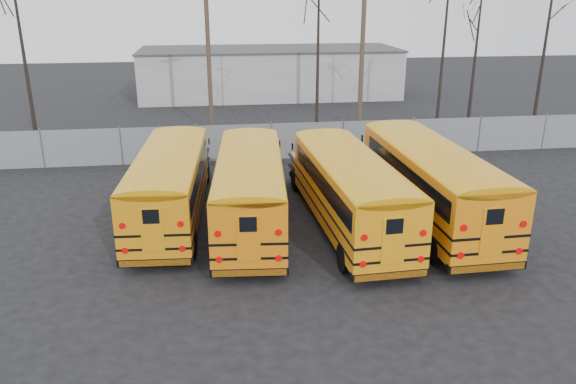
{
  "coord_description": "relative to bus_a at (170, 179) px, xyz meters",
  "views": [
    {
      "loc": [
        -3.13,
        -17.66,
        8.71
      ],
      "look_at": [
        -0.44,
        2.06,
        1.6
      ],
      "focal_mm": 35.0,
      "sensor_mm": 36.0,
      "label": 1
    }
  ],
  "objects": [
    {
      "name": "ground",
      "position": [
        4.92,
        -3.8,
        -1.74
      ],
      "size": [
        120.0,
        120.0,
        0.0
      ],
      "primitive_type": "plane",
      "color": "black",
      "rests_on": "ground"
    },
    {
      "name": "fence",
      "position": [
        4.92,
        8.2,
        -0.74
      ],
      "size": [
        40.0,
        0.04,
        2.0
      ],
      "primitive_type": "cube",
      "color": "gray",
      "rests_on": "ground"
    },
    {
      "name": "distant_building",
      "position": [
        6.92,
        28.2,
        0.26
      ],
      "size": [
        22.0,
        8.0,
        4.0
      ],
      "primitive_type": "cube",
      "color": "beige",
      "rests_on": "ground"
    },
    {
      "name": "bus_a",
      "position": [
        0.0,
        0.0,
        0.0
      ],
      "size": [
        3.06,
        10.72,
        2.97
      ],
      "rotation": [
        0.0,
        0.0,
        -0.06
      ],
      "color": "black",
      "rests_on": "ground"
    },
    {
      "name": "bus_b",
      "position": [
        3.09,
        -1.04,
        0.03
      ],
      "size": [
        3.32,
        10.91,
        3.01
      ],
      "rotation": [
        0.0,
        0.0,
        -0.08
      ],
      "color": "black",
      "rests_on": "ground"
    },
    {
      "name": "bus_c",
      "position": [
        6.8,
        -1.78,
        0.04
      ],
      "size": [
        3.01,
        10.97,
        3.04
      ],
      "rotation": [
        0.0,
        0.0,
        0.05
      ],
      "color": "black",
      "rests_on": "ground"
    },
    {
      "name": "bus_d",
      "position": [
        10.12,
        -1.46,
        0.14
      ],
      "size": [
        2.88,
        11.53,
        3.21
      ],
      "rotation": [
        0.0,
        0.0,
        0.02
      ],
      "color": "black",
      "rests_on": "ground"
    },
    {
      "name": "utility_pole_left",
      "position": [
        1.7,
        15.52,
        2.94
      ],
      "size": [
        1.61,
        0.43,
        9.11
      ],
      "rotation": [
        0.0,
        0.0,
        0.19
      ],
      "color": "#4A392A",
      "rests_on": "ground"
    },
    {
      "name": "utility_pole_right",
      "position": [
        11.82,
        15.69,
        3.39
      ],
      "size": [
        1.7,
        0.76,
        9.99
      ],
      "rotation": [
        0.0,
        0.0,
        0.37
      ],
      "color": "#4C3E2B",
      "rests_on": "ground"
    },
    {
      "name": "tree_1",
      "position": [
        -8.95,
        13.69,
        4.26
      ],
      "size": [
        0.26,
        0.26,
        11.99
      ],
      "primitive_type": "cone",
      "color": "black",
      "rests_on": "ground"
    },
    {
      "name": "tree_2",
      "position": [
        7.71,
        9.75,
        4.53
      ],
      "size": [
        0.26,
        0.26,
        12.54
      ],
      "primitive_type": "cone",
      "color": "black",
      "rests_on": "ground"
    },
    {
      "name": "tree_3",
      "position": [
        15.95,
        12.13,
        4.63
      ],
      "size": [
        0.26,
        0.26,
        12.74
      ],
      "primitive_type": "cone",
      "color": "black",
      "rests_on": "ground"
    },
    {
      "name": "tree_4",
      "position": [
        18.59,
        13.22,
        3.09
      ],
      "size": [
        0.26,
        0.26,
        9.66
      ],
      "primitive_type": "cone",
      "color": "black",
      "rests_on": "ground"
    },
    {
      "name": "tree_5",
      "position": [
        23.22,
        13.14,
        4.49
      ],
      "size": [
        0.26,
        0.26,
        12.46
      ],
      "primitive_type": "cone",
      "color": "black",
      "rests_on": "ground"
    }
  ]
}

